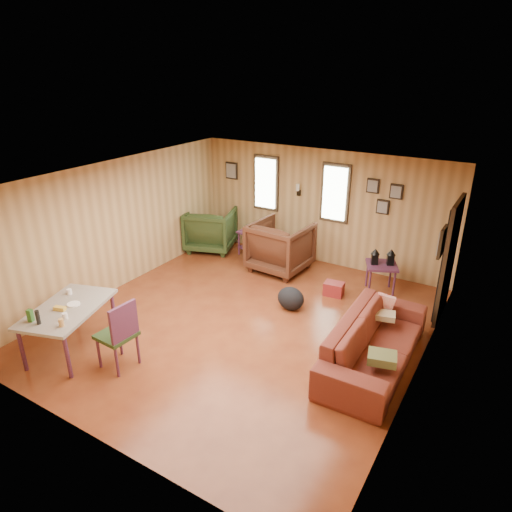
% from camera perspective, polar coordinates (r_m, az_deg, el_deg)
% --- Properties ---
extents(room, '(5.54, 6.04, 2.44)m').
position_cam_1_polar(room, '(7.21, 0.63, 0.53)').
color(room, brown).
rests_on(room, ground).
extents(sofa, '(0.75, 2.42, 0.94)m').
position_cam_1_polar(sofa, '(6.64, 14.73, -9.55)').
color(sofa, maroon).
rests_on(sofa, ground).
extents(recliner_brown, '(1.15, 1.09, 1.12)m').
position_cam_1_polar(recliner_brown, '(9.28, 3.08, 1.49)').
color(recliner_brown, '#482415').
rests_on(recliner_brown, ground).
extents(recliner_green, '(1.27, 1.23, 1.04)m').
position_cam_1_polar(recliner_green, '(10.39, -5.69, 3.57)').
color(recliner_green, '#2B3D1C').
rests_on(recliner_green, ground).
extents(end_table, '(0.62, 0.59, 0.67)m').
position_cam_1_polar(end_table, '(10.07, -0.50, 2.18)').
color(end_table, '#5A2845').
rests_on(end_table, ground).
extents(side_table, '(0.72, 0.72, 0.87)m').
position_cam_1_polar(side_table, '(8.64, 15.48, -0.83)').
color(side_table, '#5A2845').
rests_on(side_table, ground).
extents(cooler, '(0.37, 0.29, 0.25)m').
position_cam_1_polar(cooler, '(8.53, 9.70, -4.07)').
color(cooler, maroon).
rests_on(cooler, ground).
extents(backpack, '(0.48, 0.36, 0.41)m').
position_cam_1_polar(backpack, '(7.93, 4.36, -5.32)').
color(backpack, black).
rests_on(backpack, ground).
extents(sofa_pillows, '(0.74, 1.57, 0.32)m').
position_cam_1_polar(sofa_pillows, '(6.71, 15.65, -9.07)').
color(sofa_pillows, '#545A32').
rests_on(sofa_pillows, sofa).
extents(dining_table, '(1.23, 1.59, 0.92)m').
position_cam_1_polar(dining_table, '(7.17, -22.55, -6.44)').
color(dining_table, gray).
rests_on(dining_table, ground).
extents(dining_chair, '(0.49, 0.49, 1.03)m').
position_cam_1_polar(dining_chair, '(6.58, -16.69, -9.08)').
color(dining_chair, '#2B3D1C').
rests_on(dining_chair, ground).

